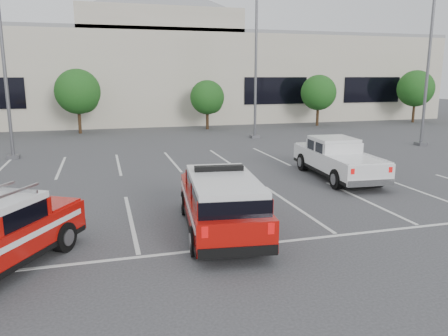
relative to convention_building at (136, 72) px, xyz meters
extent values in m
plane|color=#353538|center=(-0.18, -31.86, -4.72)|extent=(120.00, 120.00, 0.00)
cube|color=silver|center=(-0.18, -27.36, -4.71)|extent=(23.00, 15.00, 0.01)
cube|color=beige|center=(-0.18, 0.14, -0.72)|extent=(60.00, 15.00, 8.00)
cube|color=gray|center=(-0.18, 0.14, 3.43)|extent=(60.00, 15.00, 0.30)
cube|color=beige|center=(1.82, -1.36, 4.28)|extent=(14.00, 12.00, 2.00)
cylinder|color=#3F2B19|center=(-5.18, -9.86, -3.80)|extent=(0.24, 0.24, 1.84)
sphere|color=#124615|center=(-5.18, -9.86, -1.56)|extent=(3.37, 3.37, 3.37)
sphere|color=#124615|center=(-4.78, -9.66, -2.07)|extent=(2.24, 2.24, 2.24)
cylinder|color=#3F2B19|center=(4.82, -9.86, -3.96)|extent=(0.24, 0.24, 1.51)
sphere|color=#124615|center=(4.82, -9.86, -2.11)|extent=(2.77, 2.77, 2.77)
sphere|color=#124615|center=(5.22, -9.66, -2.53)|extent=(1.85, 1.85, 1.85)
cylinder|color=#3F2B19|center=(14.82, -9.86, -3.88)|extent=(0.24, 0.24, 1.67)
sphere|color=#124615|center=(14.82, -9.86, -1.84)|extent=(3.07, 3.07, 3.07)
sphere|color=#124615|center=(15.22, -9.66, -2.30)|extent=(2.05, 2.05, 2.05)
cylinder|color=#3F2B19|center=(24.82, -9.86, -3.80)|extent=(0.24, 0.24, 1.84)
sphere|color=#124615|center=(24.82, -9.86, -1.56)|extent=(3.37, 3.37, 3.37)
sphere|color=#124615|center=(25.22, -9.66, -2.07)|extent=(2.24, 2.24, 2.24)
cube|color=#59595E|center=(-8.18, -19.86, -4.62)|extent=(0.60, 0.60, 0.20)
cylinder|color=#59595E|center=(-8.18, -19.86, 0.28)|extent=(0.18, 0.18, 10.00)
cube|color=#59595E|center=(6.82, -15.86, -4.62)|extent=(0.60, 0.60, 0.20)
cylinder|color=#59595E|center=(6.82, -15.86, 0.28)|extent=(0.18, 0.18, 10.00)
cube|color=#59595E|center=(15.82, -21.86, -4.62)|extent=(0.60, 0.60, 0.20)
cylinder|color=#59595E|center=(15.82, -21.86, 0.28)|extent=(0.18, 0.18, 10.00)
cube|color=#A70D08|center=(-0.48, -33.46, -4.01)|extent=(2.45, 5.34, 0.79)
cube|color=black|center=(-0.54, -33.93, -3.40)|extent=(2.13, 3.83, 0.41)
cube|color=silver|center=(-0.54, -33.93, -3.12)|extent=(2.09, 3.76, 0.15)
cube|color=black|center=(-0.45, -33.13, -2.97)|extent=(1.41, 0.42, 0.14)
cube|color=silver|center=(6.05, -28.51, -4.00)|extent=(2.30, 5.63, 0.80)
cube|color=black|center=(6.09, -28.01, -3.39)|extent=(1.89, 2.07, 0.42)
cube|color=silver|center=(6.09, -28.01, -3.10)|extent=(1.85, 2.03, 0.15)
camera|label=1|loc=(-3.57, -44.79, -0.42)|focal=35.00mm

